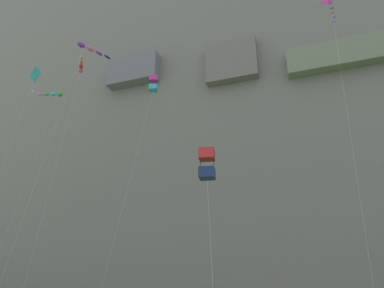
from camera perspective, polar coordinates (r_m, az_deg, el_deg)
name	(u,v)px	position (r m, az deg, el deg)	size (l,w,h in m)	color
cliff_face	(246,85)	(76.46, 8.81, 9.49)	(180.00, 27.75, 81.27)	slate
kite_windsock_front_field	(54,95)	(60.15, -21.76, 7.52)	(4.36, 4.48, 29.68)	green
kite_diamond_far_left	(330,1)	(35.29, 21.74, 20.94)	(1.78, 4.13, 26.45)	#CC3399
kite_windsock_near_cliff	(89,49)	(53.27, -16.49, 14.74)	(3.12, 10.34, 32.97)	purple
kite_box_upper_left	(207,164)	(23.58, 2.46, -3.29)	(1.80, 3.54, 10.15)	red
kite_windsock_high_left	(81,67)	(43.89, -17.78, 11.87)	(3.59, 3.39, 25.64)	pink
kite_diamond_high_center	(34,79)	(56.55, -24.52, 9.69)	(3.95, 2.82, 31.01)	teal
kite_box_low_left	(153,84)	(41.61, -6.35, 9.77)	(2.73, 4.84, 24.18)	#CC3399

